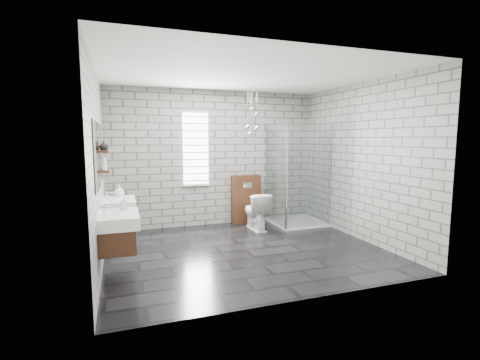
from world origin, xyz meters
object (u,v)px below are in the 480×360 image
shower_enclosure (295,201)px  vanity_right (116,205)px  toilet (256,211)px  cistern_panel (246,199)px  vanity_left (115,221)px

shower_enclosure → vanity_right: bearing=-167.7°
shower_enclosure → toilet: 0.89m
shower_enclosure → toilet: bearing=-177.3°
vanity_right → cistern_panel: bearing=26.4°
vanity_right → toilet: 2.66m
vanity_left → shower_enclosure: bearing=27.7°
vanity_left → cistern_panel: 3.44m
vanity_left → vanity_right: (0.00, 1.05, 0.00)m
cistern_panel → toilet: 0.58m
cistern_panel → shower_enclosure: size_ratio=0.49×
cistern_panel → vanity_left: bearing=-137.7°
vanity_right → cistern_panel: size_ratio=1.57×
vanity_left → shower_enclosure: 3.86m
vanity_right → toilet: size_ratio=2.19×
cistern_panel → toilet: (0.00, -0.56, -0.14)m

